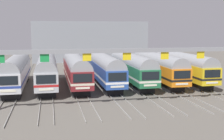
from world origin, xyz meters
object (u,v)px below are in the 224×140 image
(commuter_train_stainless, at_px, (47,69))
(catenary_gantry, at_px, (127,58))
(commuter_train_maroon, at_px, (76,68))
(commuter_train_blue, at_px, (104,68))
(commuter_train_silver, at_px, (16,70))
(commuter_train_yellow, at_px, (183,65))
(commuter_train_orange, at_px, (157,66))
(commuter_train_green, at_px, (131,67))

(commuter_train_stainless, distance_m, catenary_gantry, 16.22)
(commuter_train_maroon, xyz_separation_m, catenary_gantry, (4.28, -13.50, 2.77))
(commuter_train_maroon, distance_m, commuter_train_blue, 4.28)
(commuter_train_silver, xyz_separation_m, commuter_train_yellow, (25.70, 0.00, 0.00))
(commuter_train_orange, bearing_deg, commuter_train_maroon, 180.00)
(commuter_train_orange, xyz_separation_m, catenary_gantry, (-8.57, -13.50, 2.77))
(commuter_train_green, bearing_deg, commuter_train_maroon, 180.00)
(commuter_train_blue, distance_m, commuter_train_yellow, 12.85)
(commuter_train_silver, distance_m, commuter_train_orange, 21.41)
(commuter_train_green, bearing_deg, commuter_train_silver, 180.00)
(commuter_train_stainless, bearing_deg, commuter_train_green, 0.00)
(commuter_train_blue, height_order, commuter_train_green, commuter_train_green)
(commuter_train_maroon, relative_size, catenary_gantry, 0.58)
(commuter_train_orange, relative_size, catenary_gantry, 0.58)
(commuter_train_maroon, height_order, catenary_gantry, catenary_gantry)
(commuter_train_maroon, bearing_deg, commuter_train_blue, -0.06)
(commuter_train_silver, xyz_separation_m, commuter_train_stainless, (4.28, 0.00, 0.00))
(commuter_train_yellow, bearing_deg, commuter_train_orange, 180.00)
(commuter_train_green, height_order, catenary_gantry, catenary_gantry)
(commuter_train_maroon, height_order, commuter_train_yellow, same)
(commuter_train_maroon, distance_m, commuter_train_orange, 12.85)
(commuter_train_blue, distance_m, commuter_train_orange, 8.57)
(commuter_train_stainless, bearing_deg, commuter_train_silver, 180.00)
(commuter_train_blue, distance_m, catenary_gantry, 13.78)
(commuter_train_blue, height_order, catenary_gantry, catenary_gantry)
(commuter_train_green, distance_m, commuter_train_yellow, 8.57)
(commuter_train_green, xyz_separation_m, commuter_train_orange, (4.28, 0.00, 0.00))
(commuter_train_silver, distance_m, commuter_train_blue, 12.85)
(commuter_train_yellow, distance_m, catenary_gantry, 18.84)
(commuter_train_silver, bearing_deg, catenary_gantry, -46.41)
(commuter_train_green, relative_size, commuter_train_orange, 1.00)
(commuter_train_silver, bearing_deg, commuter_train_stainless, 0.00)
(commuter_train_blue, xyz_separation_m, catenary_gantry, (0.00, -13.49, 2.77))
(commuter_train_green, relative_size, catenary_gantry, 0.58)
(commuter_train_orange, height_order, catenary_gantry, catenary_gantry)
(commuter_train_green, height_order, commuter_train_orange, same)
(commuter_train_silver, distance_m, commuter_train_yellow, 25.70)
(commuter_train_stainless, height_order, commuter_train_green, same)
(catenary_gantry, bearing_deg, commuter_train_silver, 133.59)
(commuter_train_orange, bearing_deg, catenary_gantry, -122.40)
(commuter_train_stainless, distance_m, commuter_train_blue, 8.57)
(commuter_train_blue, relative_size, catenary_gantry, 0.58)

